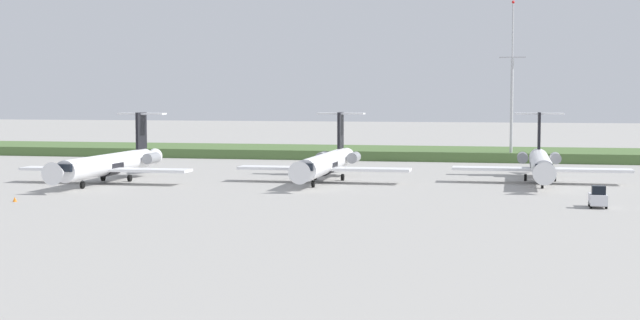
% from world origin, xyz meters
% --- Properties ---
extents(ground_plane, '(500.00, 500.00, 0.00)m').
position_xyz_m(ground_plane, '(0.00, 30.00, 0.00)').
color(ground_plane, '#9E9B96').
extents(grass_berm, '(320.00, 20.00, 1.67)m').
position_xyz_m(grass_berm, '(0.00, 62.16, 0.84)').
color(grass_berm, '#4C6B38').
rests_on(grass_berm, ground).
extents(regional_jet_nearest, '(22.81, 31.00, 9.00)m').
position_xyz_m(regional_jet_nearest, '(-27.03, 6.93, 2.54)').
color(regional_jet_nearest, white).
rests_on(regional_jet_nearest, ground).
extents(regional_jet_second, '(22.81, 31.00, 9.00)m').
position_xyz_m(regional_jet_second, '(0.40, 14.06, 2.54)').
color(regional_jet_second, white).
rests_on(regional_jet_second, ground).
extents(regional_jet_third, '(22.81, 31.00, 9.00)m').
position_xyz_m(regional_jet_third, '(28.23, 18.75, 2.54)').
color(regional_jet_third, white).
rests_on(regional_jet_third, ground).
extents(antenna_mast, '(4.40, 0.50, 27.24)m').
position_xyz_m(antenna_mast, '(24.32, 54.08, 11.24)').
color(antenna_mast, '#B2B2B7').
rests_on(antenna_mast, ground).
extents(baggage_tug, '(1.72, 3.20, 2.30)m').
position_xyz_m(baggage_tug, '(33.19, -7.87, 1.00)').
color(baggage_tug, silver).
rests_on(baggage_tug, ground).
extents(safety_cone_mid_marker, '(0.44, 0.44, 0.55)m').
position_xyz_m(safety_cone_mid_marker, '(-27.85, -15.40, 0.28)').
color(safety_cone_mid_marker, orange).
rests_on(safety_cone_mid_marker, ground).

